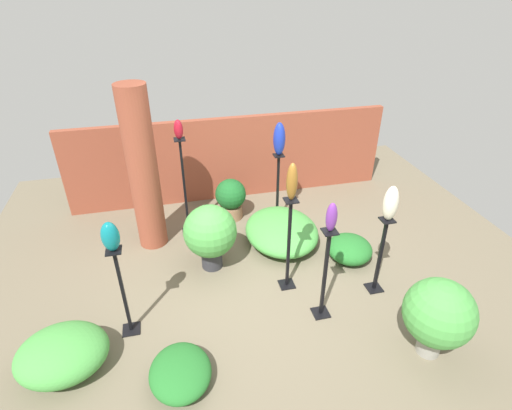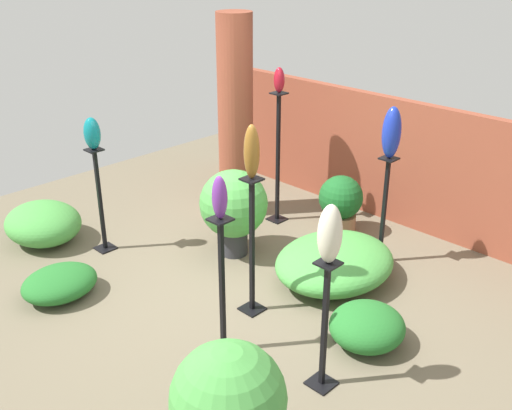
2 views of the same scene
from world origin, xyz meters
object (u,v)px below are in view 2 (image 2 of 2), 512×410
Objects in this scene: pedestal_ivory at (324,331)px; art_vase_cobalt at (392,133)px; art_vase_bronze at (252,152)px; pedestal_ruby at (278,163)px; potted_plant_front_right at (341,203)px; potted_plant_front_left at (234,206)px; art_vase_teal at (92,133)px; pedestal_violet at (222,293)px; brick_pillar at (235,118)px; potted_plant_mid_right at (228,401)px; pedestal_teal at (101,205)px; pedestal_cobalt at (383,216)px; pedestal_bronze at (252,252)px; art_vase_violet at (220,198)px; art_vase_ivory at (330,234)px; art_vase_ruby at (279,80)px.

art_vase_cobalt is at bearing 111.86° from pedestal_ivory.
art_vase_bronze is at bearing 162.96° from pedestal_ivory.
potted_plant_front_right is at bearing 19.49° from pedestal_ruby.
pedestal_ruby reaches higher than potted_plant_front_left.
art_vase_teal is at bearing -171.16° from art_vase_bronze.
pedestal_ivory is (2.24, -1.91, -0.24)m from pedestal_ruby.
pedestal_violet is 2.60× the size of art_vase_bronze.
brick_pillar reaches higher than pedestal_ruby.
pedestal_ivory is 1.06m from potted_plant_mid_right.
brick_pillar is 1.29m from potted_plant_front_left.
potted_plant_mid_right is (1.18, -1.39, -0.98)m from art_vase_bronze.
pedestal_ivory is 3.09m from pedestal_teal.
pedestal_cobalt is 1.01× the size of pedestal_teal.
potted_plant_front_left is (0.24, -0.94, -0.16)m from pedestal_ruby.
art_vase_bronze reaches higher than pedestal_bronze.
art_vase_teal is (-2.24, 0.28, 0.77)m from pedestal_violet.
art_vase_cobalt is 3.00m from art_vase_teal.
pedestal_bronze is 1.82m from art_vase_cobalt.
art_vase_violet is at bearing -45.83° from brick_pillar.
pedestal_bronze reaches higher than potted_plant_front_right.
art_vase_bronze is (-0.32, -1.59, 1.01)m from pedestal_cobalt.
pedestal_ruby is 1.66× the size of potted_plant_mid_right.
pedestal_ruby is at bearing -179.36° from art_vase_cobalt.
art_vase_violet is 1.48m from potted_plant_mid_right.
pedestal_teal is at bearing -126.49° from potted_plant_front_right.
art_vase_ivory reaches higher than potted_plant_front_right.
art_vase_cobalt is at bearing 88.06° from pedestal_violet.
brick_pillar is at bearing -164.05° from pedestal_ruby.
potted_plant_front_right is at bearing 18.01° from brick_pillar.
pedestal_bronze is 1.88× the size of potted_plant_front_right.
pedestal_ruby is at bearing 15.95° from brick_pillar.
art_vase_ivory is at bearing -0.48° from art_vase_teal.
pedestal_bronze is (1.15, -1.57, -0.13)m from pedestal_ruby.
brick_pillar is 2.13m from pedestal_cobalt.
art_vase_teal is 3.44m from potted_plant_mid_right.
art_vase_ruby is 0.60× the size of art_vase_bronze.
pedestal_bronze is at bearing -34.77° from potted_plant_front_left.
art_vase_violet reaches higher than pedestal_violet.
art_vase_violet is at bearing -66.89° from art_vase_bronze.
pedestal_ruby is at bearing 104.43° from potted_plant_front_left.
art_vase_violet is 0.36× the size of potted_plant_front_left.
pedestal_ruby reaches higher than pedestal_cobalt.
brick_pillar reaches higher than art_vase_ivory.
pedestal_ivory is at bearing 16.45° from art_vase_violet.
pedestal_ruby is 2.26× the size of potted_plant_front_right.
pedestal_ivory is 2.22m from potted_plant_front_left.
pedestal_violet is 1.29× the size of potted_plant_mid_right.
pedestal_teal is at bearing -140.64° from art_vase_cobalt.
brick_pillar is 1.84× the size of pedestal_bronze.
potted_plant_mid_right is at bearing -49.49° from art_vase_bronze.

